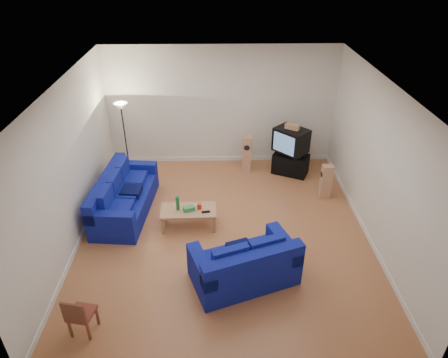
{
  "coord_description": "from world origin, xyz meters",
  "views": [
    {
      "loc": [
        -0.18,
        -6.69,
        5.39
      ],
      "look_at": [
        0.0,
        0.4,
        1.1
      ],
      "focal_mm": 32.0,
      "sensor_mm": 36.0,
      "label": 1
    }
  ],
  "objects_px": {
    "sofa_three_seat": "(123,199)",
    "television": "(291,140)",
    "coffee_table": "(189,212)",
    "tv_stand": "(290,164)",
    "sofa_loveseat": "(245,267)"
  },
  "relations": [
    {
      "from": "sofa_three_seat",
      "to": "television",
      "type": "relative_size",
      "value": 2.46
    },
    {
      "from": "coffee_table",
      "to": "television",
      "type": "height_order",
      "value": "television"
    },
    {
      "from": "coffee_table",
      "to": "tv_stand",
      "type": "relative_size",
      "value": 1.33
    },
    {
      "from": "sofa_loveseat",
      "to": "coffee_table",
      "type": "height_order",
      "value": "sofa_loveseat"
    },
    {
      "from": "tv_stand",
      "to": "television",
      "type": "relative_size",
      "value": 0.91
    },
    {
      "from": "sofa_loveseat",
      "to": "coffee_table",
      "type": "distance_m",
      "value": 2.0
    },
    {
      "from": "sofa_loveseat",
      "to": "tv_stand",
      "type": "relative_size",
      "value": 2.31
    },
    {
      "from": "sofa_loveseat",
      "to": "sofa_three_seat",
      "type": "bearing_deg",
      "value": 119.56
    },
    {
      "from": "coffee_table",
      "to": "television",
      "type": "xyz_separation_m",
      "value": [
        2.53,
        2.23,
        0.59
      ]
    },
    {
      "from": "sofa_loveseat",
      "to": "tv_stand",
      "type": "height_order",
      "value": "sofa_loveseat"
    },
    {
      "from": "television",
      "to": "tv_stand",
      "type": "bearing_deg",
      "value": 39.25
    },
    {
      "from": "tv_stand",
      "to": "sofa_loveseat",
      "type": "bearing_deg",
      "value": -85.48
    },
    {
      "from": "television",
      "to": "coffee_table",
      "type": "bearing_deg",
      "value": -91.97
    },
    {
      "from": "sofa_loveseat",
      "to": "television",
      "type": "distance_m",
      "value": 4.2
    },
    {
      "from": "sofa_three_seat",
      "to": "sofa_loveseat",
      "type": "relative_size",
      "value": 1.17
    }
  ]
}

